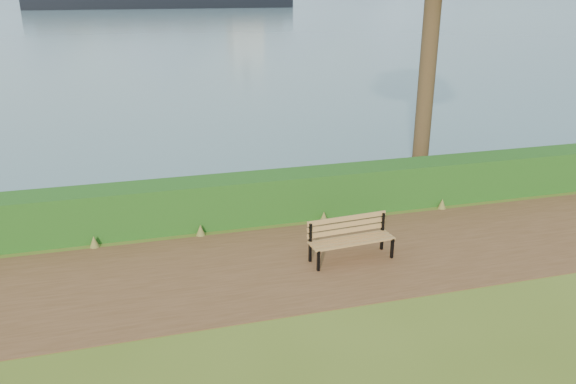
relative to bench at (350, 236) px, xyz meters
name	(u,v)px	position (x,y,z in m)	size (l,w,h in m)	color
ground	(277,274)	(-1.49, -0.25, -0.47)	(140.00, 140.00, 0.00)	#4F5E1A
path	(273,267)	(-1.49, 0.05, -0.46)	(40.00, 3.40, 0.01)	brown
hedge	(247,199)	(-1.49, 2.35, 0.03)	(32.00, 0.85, 1.00)	#1C4914
bench	(350,236)	(0.00, 0.00, 0.00)	(1.65, 0.60, 0.81)	black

